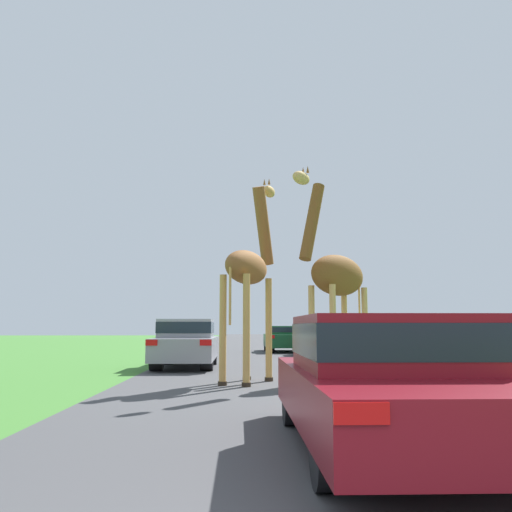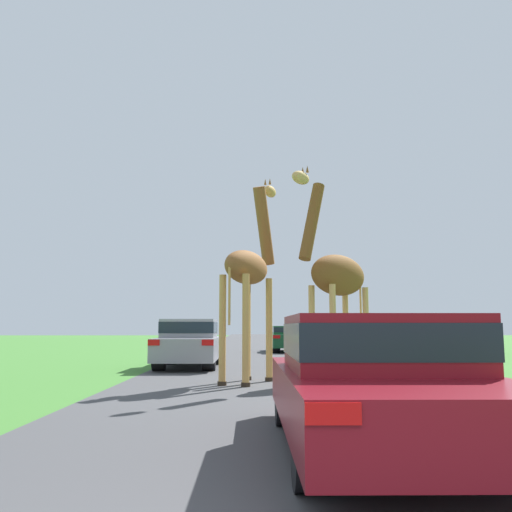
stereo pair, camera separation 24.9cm
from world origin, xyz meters
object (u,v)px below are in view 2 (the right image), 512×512
(giraffe_companion, at_px, (336,276))
(car_verge_right, at_px, (189,342))
(car_queue_right, at_px, (350,343))
(giraffe_near_road, at_px, (250,270))
(car_queue_left, at_px, (290,338))
(car_far_ahead, at_px, (325,338))
(car_lead_maroon, at_px, (375,378))

(giraffe_companion, xyz_separation_m, car_verge_right, (-4.00, 4.56, -1.70))
(giraffe_companion, relative_size, car_queue_right, 1.20)
(giraffe_near_road, height_order, car_queue_left, giraffe_near_road)
(giraffe_near_road, bearing_deg, car_far_ahead, 98.07)
(car_verge_right, bearing_deg, giraffe_companion, -48.77)
(car_lead_maroon, relative_size, car_verge_right, 1.09)
(car_queue_left, height_order, car_verge_right, car_verge_right)
(car_queue_left, xyz_separation_m, car_verge_right, (-4.00, -10.80, 0.09))
(car_lead_maroon, relative_size, car_far_ahead, 1.10)
(car_lead_maroon, xyz_separation_m, car_verge_right, (-3.26, 11.61, 0.05))
(car_queue_right, bearing_deg, car_verge_right, 172.72)
(car_lead_maroon, bearing_deg, giraffe_companion, 84.04)
(car_lead_maroon, distance_m, car_far_ahead, 17.66)
(car_queue_left, bearing_deg, car_verge_right, -110.34)
(giraffe_near_road, distance_m, car_lead_maroon, 7.28)
(giraffe_companion, height_order, car_verge_right, giraffe_companion)
(giraffe_near_road, height_order, car_lead_maroon, giraffe_near_road)
(giraffe_companion, relative_size, car_verge_right, 1.12)
(car_queue_left, bearing_deg, car_lead_maroon, -91.89)
(car_queue_left, height_order, car_far_ahead, car_far_ahead)
(giraffe_companion, xyz_separation_m, car_far_ahead, (1.18, 10.50, -1.71))
(giraffe_companion, bearing_deg, giraffe_near_road, 47.01)
(car_queue_right, bearing_deg, car_far_ahead, 88.71)
(car_lead_maroon, height_order, car_verge_right, car_verge_right)
(car_lead_maroon, bearing_deg, car_verge_right, 105.69)
(giraffe_near_road, xyz_separation_m, giraffe_companion, (2.07, 0.14, -0.12))
(car_queue_left, relative_size, car_verge_right, 0.98)
(giraffe_near_road, xyz_separation_m, car_queue_left, (2.08, 15.49, -1.91))
(giraffe_near_road, relative_size, car_queue_right, 1.24)
(car_lead_maroon, distance_m, car_queue_left, 22.42)
(car_lead_maroon, xyz_separation_m, car_queue_right, (1.77, 10.97, 0.03))
(car_queue_right, distance_m, car_verge_right, 5.07)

